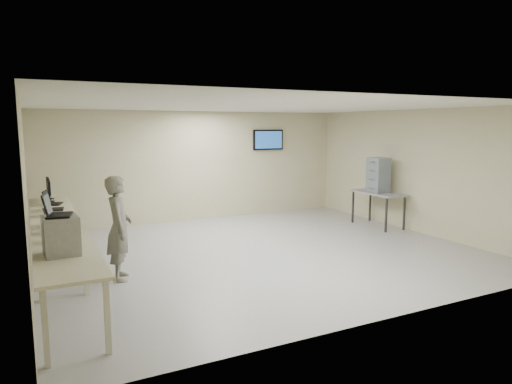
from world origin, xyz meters
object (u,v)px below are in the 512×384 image
equipment_box (61,235)px  soldier (119,228)px  side_table (378,195)px  workbench (58,229)px

equipment_box → soldier: (0.92, 1.45, -0.30)m
side_table → equipment_box: bearing=-160.1°
workbench → side_table: workbench is taller
side_table → soldier: bearing=-169.5°
side_table → workbench: bearing=-174.0°
soldier → workbench: bearing=75.8°
equipment_box → soldier: size_ratio=0.28×
workbench → soldier: 0.95m
workbench → side_table: (7.19, 0.76, -0.06)m
workbench → soldier: size_ratio=3.61×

